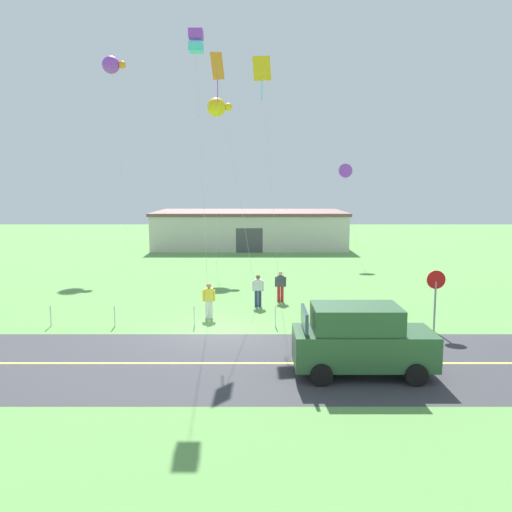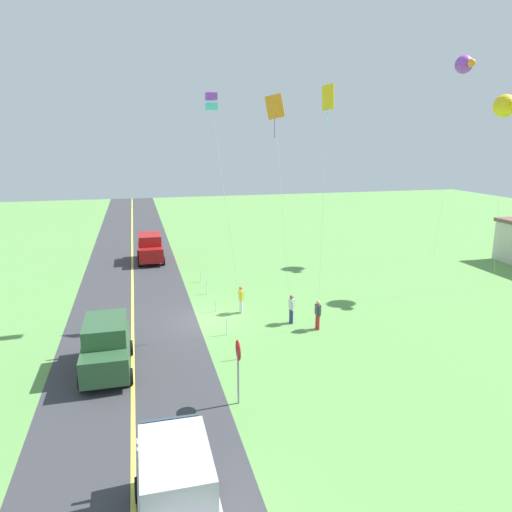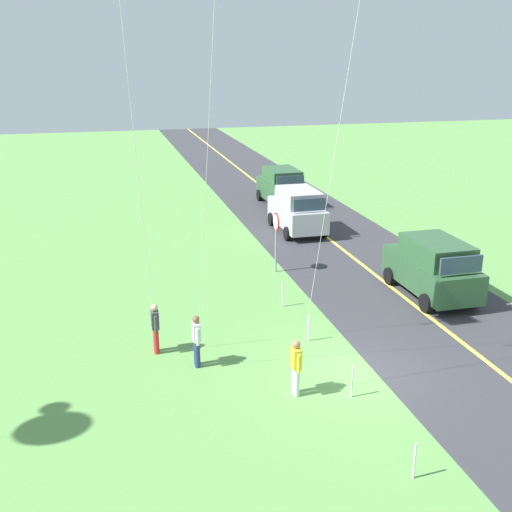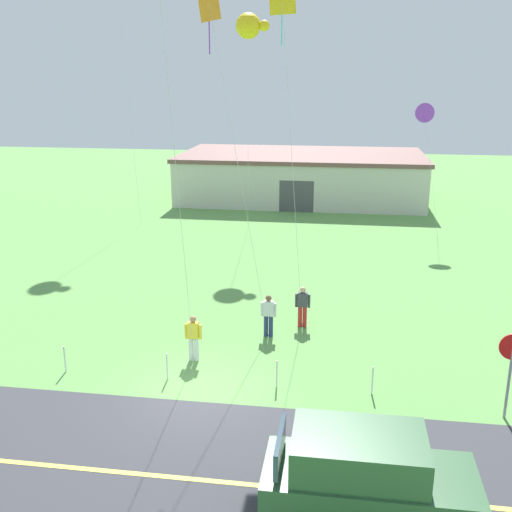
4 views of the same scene
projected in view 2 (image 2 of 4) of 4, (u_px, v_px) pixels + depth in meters
The scene contains 20 objects.
ground_plane at pixel (207, 321), 26.30m from camera, with size 120.00×120.00×0.10m, color #60994C.
asphalt_road at pixel (133, 327), 25.33m from camera, with size 120.00×7.00×0.00m, color #38383D.
road_centre_stripe at pixel (133, 327), 25.33m from camera, with size 120.00×0.16×0.00m, color #E5E04C.
car_suv_foreground at pixel (106, 345), 20.34m from camera, with size 4.40×2.12×2.24m.
car_parked_east_near at pixel (177, 493), 11.82m from camera, with size 4.40×2.12×2.24m.
car_parked_west_far at pixel (150, 248), 38.93m from camera, with size 4.40×2.12×2.24m.
stop_sign at pixel (238, 360), 17.58m from camera, with size 0.76×0.08×2.56m.
person_adult_near at pixel (241, 299), 27.26m from camera, with size 0.58×0.22×1.60m.
person_adult_companion at pixel (291, 308), 25.71m from camera, with size 0.58×0.22×1.60m.
person_child_watcher at pixel (318, 314), 24.87m from camera, with size 0.58×0.22×1.60m.
kite_red_low at pixel (211, 102), 24.60m from camera, with size 0.56×1.73×12.12m.
kite_blue_mid at pixel (275, 111), 24.88m from camera, with size 2.19×0.98×12.13m.
kite_yellow_high at pixel (328, 103), 23.37m from camera, with size 1.47×0.72×12.43m.
kite_green_far at pixel (506, 106), 29.52m from camera, with size 1.90×1.67×12.53m.
kite_pink_drift at pixel (464, 64), 37.59m from camera, with size 2.23×2.95×16.31m.
fence_post_0 at pixel (201, 276), 33.28m from camera, with size 0.05×0.05×0.90m, color silver.
fence_post_1 at pixel (207, 287), 30.70m from camera, with size 0.05×0.05×0.90m, color silver.
fence_post_2 at pixel (215, 305), 27.50m from camera, with size 0.05×0.05×0.90m, color silver.
fence_post_3 at pixel (227, 327), 24.23m from camera, with size 0.05×0.05×0.90m, color silver.
fence_post_4 at pixel (239, 350), 21.51m from camera, with size 0.05×0.05×0.90m, color silver.
Camera 2 is at (24.60, -3.46, 9.71)m, focal length 33.23 mm.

